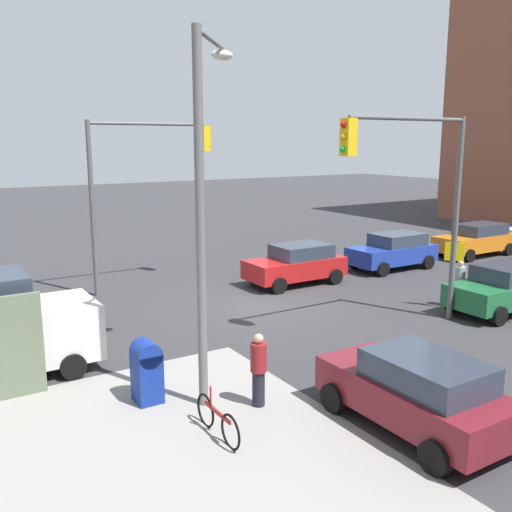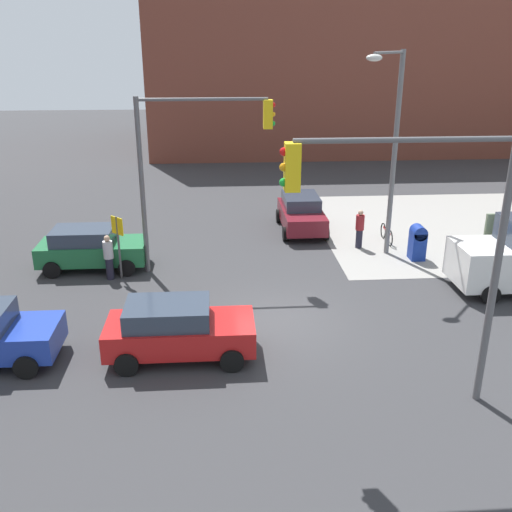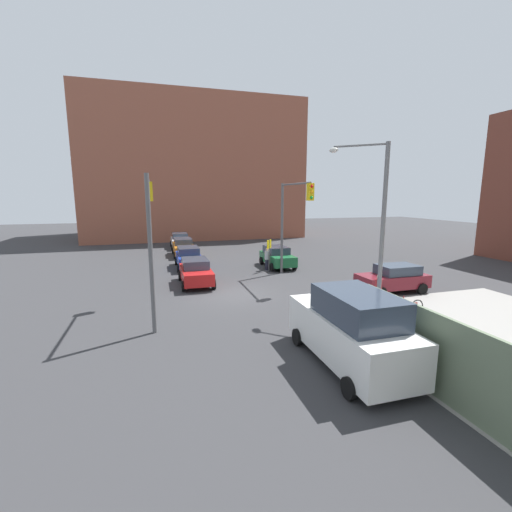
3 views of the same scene
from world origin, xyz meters
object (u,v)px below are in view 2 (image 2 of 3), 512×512
at_px(hatchback_red, 177,329).
at_px(pedestrian_waiting, 109,257).
at_px(sedan_green, 91,248).
at_px(pedestrian_crossing, 360,228).
at_px(hatchback_maroon, 301,213).
at_px(bicycle_leaning_on_fence, 387,234).
at_px(mailbox_blue, 418,241).
at_px(bicycle_at_crosswalk, 94,250).
at_px(traffic_signal_nw_corner, 192,151).
at_px(street_lamp_corner, 392,141).
at_px(traffic_signal_se_corner, 419,222).

height_order(hatchback_red, pedestrian_waiting, pedestrian_waiting).
distance_m(sedan_green, pedestrian_crossing, 10.99).
xyz_separation_m(hatchback_maroon, hatchback_red, (-5.04, -11.02, -0.00)).
xyz_separation_m(pedestrian_crossing, bicycle_leaning_on_fence, (1.40, 0.70, -0.52)).
bearing_deg(hatchback_red, bicycle_leaning_on_fence, 46.88).
xyz_separation_m(mailbox_blue, sedan_green, (-12.88, -0.06, 0.08)).
bearing_deg(mailbox_blue, bicycle_at_crosswalk, 175.60).
height_order(hatchback_maroon, bicycle_at_crosswalk, hatchback_maroon).
relative_size(hatchback_maroon, hatchback_red, 1.00).
bearing_deg(mailbox_blue, pedestrian_crossing, 143.13).
bearing_deg(pedestrian_crossing, traffic_signal_nw_corner, -73.89).
bearing_deg(sedan_green, pedestrian_crossing, 8.19).
relative_size(street_lamp_corner, pedestrian_crossing, 4.79).
xyz_separation_m(pedestrian_crossing, pedestrian_waiting, (-10.00, -2.70, 0.01)).
distance_m(sedan_green, bicycle_leaning_on_fence, 12.49).
bearing_deg(bicycle_at_crosswalk, street_lamp_corner, -2.34).
bearing_deg(traffic_signal_se_corner, street_lamp_corner, 76.65).
bearing_deg(bicycle_at_crosswalk, hatchback_maroon, 19.08).
bearing_deg(hatchback_maroon, traffic_signal_nw_corner, -135.90).
bearing_deg(bicycle_at_crosswalk, mailbox_blue, -4.40).
bearing_deg(pedestrian_crossing, traffic_signal_se_corner, -8.57).
xyz_separation_m(traffic_signal_nw_corner, street_lamp_corner, (7.59, 1.02, 0.10)).
height_order(pedestrian_crossing, bicycle_leaning_on_fence, pedestrian_crossing).
relative_size(hatchback_maroon, pedestrian_crossing, 2.44).
height_order(mailbox_blue, bicycle_leaning_on_fence, mailbox_blue).
height_order(hatchback_maroon, bicycle_leaning_on_fence, hatchback_maroon).
relative_size(street_lamp_corner, sedan_green, 1.98).
height_order(hatchback_red, bicycle_leaning_on_fence, hatchback_red).
xyz_separation_m(hatchback_maroon, bicycle_leaning_on_fence, (3.51, -1.88, -0.50)).
relative_size(sedan_green, pedestrian_crossing, 2.42).
xyz_separation_m(traffic_signal_nw_corner, pedestrian_crossing, (6.83, 2.00, -3.73)).
relative_size(traffic_signal_nw_corner, hatchback_maroon, 1.59).
distance_m(traffic_signal_nw_corner, bicycle_at_crosswalk, 6.14).
bearing_deg(bicycle_at_crosswalk, pedestrian_crossing, 2.60).
bearing_deg(mailbox_blue, traffic_signal_nw_corner, -176.76).
bearing_deg(hatchback_red, sedan_green, 118.38).
bearing_deg(hatchback_maroon, traffic_signal_se_corner, -87.90).
distance_m(traffic_signal_se_corner, bicycle_leaning_on_fence, 12.81).
bearing_deg(hatchback_red, bicycle_at_crosswalk, 115.82).
height_order(sedan_green, hatchback_red, same).
height_order(pedestrian_crossing, bicycle_at_crosswalk, pedestrian_crossing).
xyz_separation_m(mailbox_blue, bicycle_at_crosswalk, (-13.00, 1.00, -0.42)).
distance_m(hatchback_red, bicycle_at_crosswalk, 8.84).
xyz_separation_m(traffic_signal_se_corner, mailbox_blue, (3.62, 9.50, -3.84)).
relative_size(pedestrian_crossing, pedestrian_waiting, 0.99).
height_order(traffic_signal_nw_corner, pedestrian_waiting, traffic_signal_nw_corner).
relative_size(mailbox_blue, hatchback_red, 0.35).
height_order(sedan_green, pedestrian_crossing, pedestrian_crossing).
xyz_separation_m(hatchback_red, pedestrian_crossing, (7.16, 8.44, 0.02)).
relative_size(street_lamp_corner, hatchback_maroon, 1.96).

